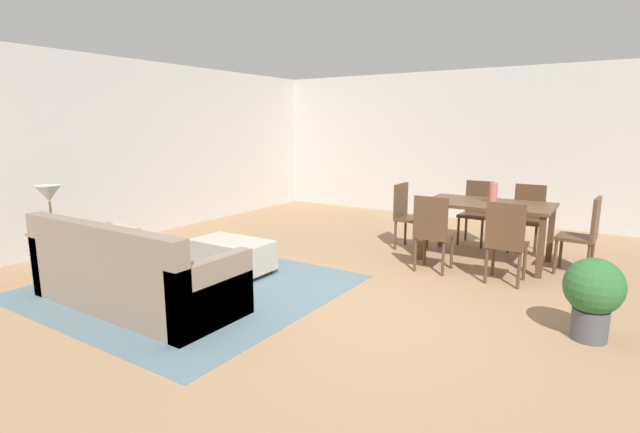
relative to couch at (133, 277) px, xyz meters
The scene contains 17 objects.
ground_plane 2.28m from the couch, 29.96° to the left, with size 10.80×10.80×0.00m, color #9E7A56.
wall_back 6.52m from the couch, 72.25° to the left, with size 9.00×0.12×2.70m, color beige.
wall_left 3.20m from the couch, 147.26° to the left, with size 0.12×11.00×2.70m, color beige.
area_rug 0.73m from the couch, 86.39° to the left, with size 3.00×2.80×0.01m, color slate.
couch is the anchor object (origin of this frame).
ottoman_table 1.29m from the couch, 86.20° to the left, with size 0.95×0.54×0.40m.
side_table 1.41m from the couch, behind, with size 0.40×0.40×0.55m.
table_lamp 1.55m from the couch, behind, with size 0.26×0.26×0.52m.
dining_table 4.25m from the couch, 54.61° to the left, with size 1.54×0.92×0.76m.
dining_chair_near_left 3.32m from the couch, 51.86° to the left, with size 0.41×0.41×0.92m.
dining_chair_near_right 3.89m from the couch, 42.35° to the left, with size 0.40×0.40×0.92m.
dining_chair_far_left 4.79m from the couch, 63.91° to the left, with size 0.42×0.42×0.92m.
dining_chair_far_right 5.10m from the couch, 56.56° to the left, with size 0.41×0.41×0.92m.
dining_chair_head_east 4.98m from the couch, 44.26° to the left, with size 0.42×0.42×0.92m.
dining_chair_head_west 3.74m from the couch, 68.77° to the left, with size 0.41×0.41×0.92m.
vase_centerpiece 4.34m from the couch, 54.40° to the left, with size 0.10×0.10×0.25m, color #B26659.
potted_plant 4.08m from the couch, 22.54° to the left, with size 0.46×0.46×0.69m.
Camera 1 is at (1.93, -3.81, 1.73)m, focal length 26.57 mm.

